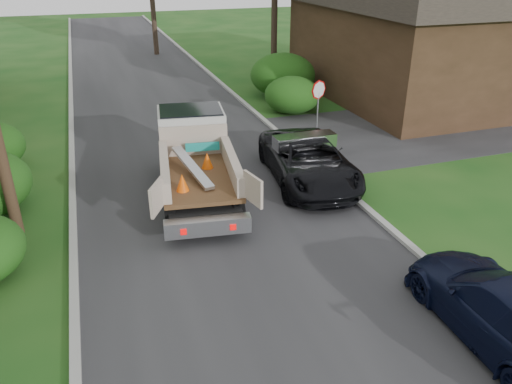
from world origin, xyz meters
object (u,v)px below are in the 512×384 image
object	(u,v)px
navy_suv	(506,311)
house_right	(418,33)
stop_sign	(318,98)
flatbed_truck	(195,150)
black_pickup	(308,160)

from	to	relation	value
navy_suv	house_right	bearing A→B (deg)	-116.73
stop_sign	navy_suv	distance (m)	11.64
house_right	flatbed_truck	bearing A→B (deg)	-150.30
black_pickup	navy_suv	world-z (taller)	black_pickup
stop_sign	navy_suv	size ratio (longest dim) A/B	0.53
stop_sign	navy_suv	xyz separation A→B (m)	(-1.40, -11.50, -1.09)
stop_sign	flatbed_truck	xyz separation A→B (m)	(-5.46, -2.56, -0.55)
house_right	flatbed_truck	distance (m)	15.39
flatbed_truck	black_pickup	distance (m)	3.71
house_right	black_pickup	world-z (taller)	house_right
house_right	navy_suv	world-z (taller)	house_right
black_pickup	navy_suv	distance (m)	8.14
flatbed_truck	black_pickup	world-z (taller)	flatbed_truck
stop_sign	navy_suv	bearing A→B (deg)	-96.94
stop_sign	flatbed_truck	size ratio (longest dim) A/B	0.40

